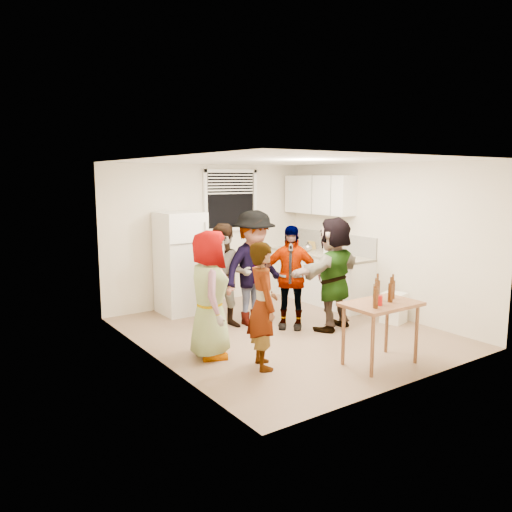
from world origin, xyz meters
TOP-DOWN VIEW (x-y plane):
  - room at (0.00, 0.00)m, footprint 4.00×4.50m
  - window at (0.45, 2.21)m, footprint 1.12×0.10m
  - refrigerator at (-0.75, 1.88)m, footprint 0.70×0.70m
  - counter_lower at (1.70, 1.15)m, footprint 0.60×2.20m
  - countertop at (1.70, 1.15)m, footprint 0.64×2.22m
  - backsplash at (1.99, 1.15)m, footprint 0.03×2.20m
  - upper_cabinets at (1.83, 1.35)m, footprint 0.34×1.60m
  - kettle at (1.65, 1.43)m, footprint 0.24×0.21m
  - paper_towel at (1.68, 0.95)m, footprint 0.11×0.11m
  - wine_bottle at (1.75, 2.00)m, footprint 0.08×0.08m
  - beer_bottle_counter at (1.60, 0.58)m, footprint 0.05×0.05m
  - blue_cup at (1.58, 0.41)m, footprint 0.09×0.09m
  - picture_frame at (1.92, 1.62)m, footprint 0.02×0.18m
  - trash_bin at (1.73, -0.57)m, footprint 0.39×0.39m
  - serving_table at (0.18, -1.65)m, footprint 0.92×0.62m
  - beer_bottle_table at (0.24, -1.54)m, footprint 0.06×0.06m
  - red_cup at (0.06, -1.72)m, footprint 0.09×0.09m
  - guest_grey at (-1.39, -0.24)m, footprint 1.80×1.39m
  - guest_stripe at (-1.05, -0.92)m, footprint 1.62×1.05m
  - guest_back_left at (-0.57, 0.71)m, footprint 1.46×1.76m
  - guest_back_right at (-0.14, 0.61)m, footprint 1.45×1.95m
  - guest_black at (0.21, 0.15)m, footprint 1.75×1.76m
  - guest_orange at (0.72, -0.26)m, footprint 1.94×2.03m

SIDE VIEW (x-z plane):
  - room at x=0.00m, z-range -1.25..1.25m
  - serving_table at x=0.18m, z-range -0.39..0.39m
  - guest_grey at x=-1.39m, z-range -0.26..0.26m
  - guest_stripe at x=-1.05m, z-range -0.18..0.18m
  - guest_back_left at x=-0.57m, z-range -0.30..0.30m
  - guest_back_right at x=-0.14m, z-range -0.33..0.33m
  - guest_black at x=0.21m, z-range -0.19..0.19m
  - guest_orange at x=0.72m, z-range -0.25..0.25m
  - trash_bin at x=1.73m, z-range 0.01..0.49m
  - counter_lower at x=1.70m, z-range 0.00..0.86m
  - beer_bottle_table at x=0.24m, z-range 0.65..0.90m
  - red_cup at x=0.06m, z-range 0.72..0.83m
  - refrigerator at x=-0.75m, z-range 0.00..1.70m
  - countertop at x=1.70m, z-range 0.86..0.90m
  - wine_bottle at x=1.75m, z-range 0.75..1.05m
  - kettle at x=1.65m, z-range 0.81..0.99m
  - beer_bottle_counter at x=1.60m, z-range 0.80..1.00m
  - blue_cup at x=1.58m, z-range 0.84..0.96m
  - paper_towel at x=1.68m, z-range 0.78..1.02m
  - picture_frame at x=1.92m, z-range 0.90..1.05m
  - backsplash at x=1.99m, z-range 0.90..1.26m
  - window at x=0.45m, z-range 1.32..2.38m
  - upper_cabinets at x=1.83m, z-range 1.60..2.30m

